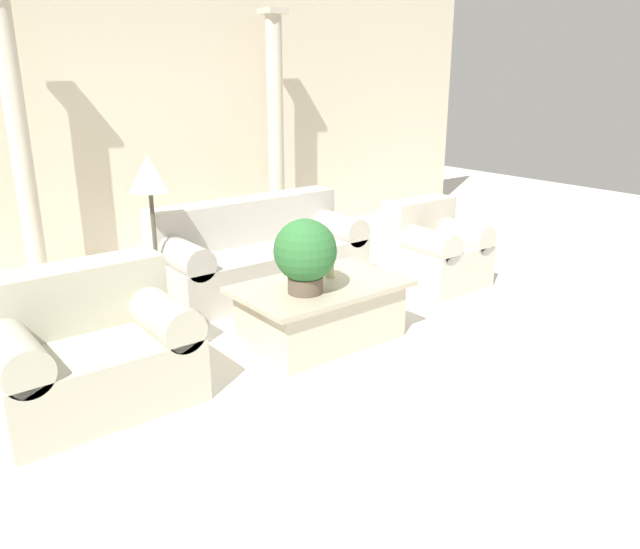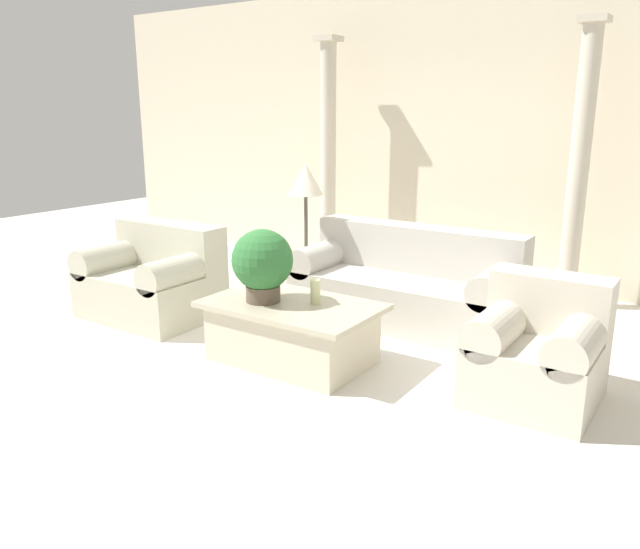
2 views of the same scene
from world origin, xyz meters
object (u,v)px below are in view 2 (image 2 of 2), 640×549
object	(u,v)px
armchair	(538,348)
loveseat	(154,278)
sofa_long	(407,284)
potted_plant	(262,263)
coffee_table	(292,331)
floor_lamp	(306,187)

from	to	relation	value
armchair	loveseat	bearing A→B (deg)	-176.52
sofa_long	potted_plant	bearing A→B (deg)	-109.57
coffee_table	floor_lamp	world-z (taller)	floor_lamp
sofa_long	coffee_table	xyz separation A→B (m)	(-0.30, -1.34, -0.11)
potted_plant	sofa_long	bearing A→B (deg)	70.43
loveseat	armchair	distance (m)	3.44
potted_plant	loveseat	bearing A→B (deg)	170.10
loveseat	armchair	xyz separation A→B (m)	(3.43, 0.21, -0.00)
floor_lamp	armchair	distance (m)	2.75
sofa_long	floor_lamp	world-z (taller)	floor_lamp
sofa_long	floor_lamp	xyz separation A→B (m)	(-1.06, -0.07, 0.81)
loveseat	armchair	bearing A→B (deg)	3.48
coffee_table	potted_plant	distance (m)	0.57
coffee_table	armchair	bearing A→B (deg)	12.90
potted_plant	armchair	distance (m)	2.02
floor_lamp	armchair	world-z (taller)	floor_lamp
floor_lamp	loveseat	bearing A→B (deg)	-131.43
sofa_long	coffee_table	size ratio (longest dim) A/B	1.53
coffee_table	armchair	xyz separation A→B (m)	(1.71, 0.39, 0.12)
sofa_long	armchair	distance (m)	1.70
loveseat	floor_lamp	world-z (taller)	floor_lamp
loveseat	coffee_table	distance (m)	1.73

